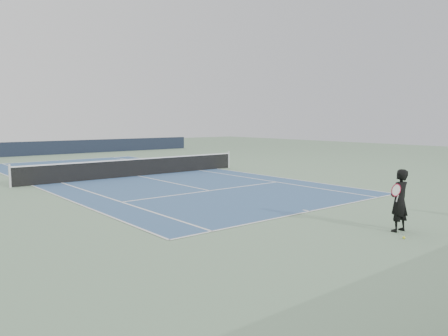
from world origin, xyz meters
TOP-DOWN VIEW (x-y plane):
  - ground at (0.00, 0.00)m, footprint 80.00×80.00m
  - court_surface at (0.00, 0.00)m, footprint 10.97×23.77m
  - tennis_net at (0.00, 0.00)m, footprint 12.90×0.10m
  - windscreen_far at (0.00, 17.88)m, footprint 30.00×0.25m
  - tennis_player at (-0.14, -15.07)m, footprint 0.79×0.52m
  - tennis_ball at (-0.74, -15.57)m, footprint 0.07×0.07m

SIDE VIEW (x-z plane):
  - ground at x=0.00m, z-range 0.00..0.00m
  - court_surface at x=0.00m, z-range 0.00..0.01m
  - tennis_ball at x=-0.74m, z-range 0.00..0.07m
  - tennis_net at x=0.00m, z-range -0.03..1.04m
  - windscreen_far at x=0.00m, z-range 0.00..1.20m
  - tennis_player at x=-0.14m, z-range 0.00..1.72m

